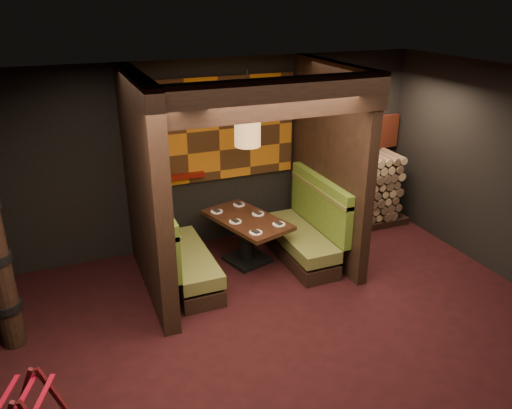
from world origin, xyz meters
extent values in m
cube|color=black|center=(0.00, 0.00, -0.01)|extent=(6.50, 5.50, 0.02)
cube|color=black|center=(0.00, 0.00, 2.86)|extent=(6.50, 5.50, 0.02)
cube|color=black|center=(0.00, 2.76, 1.43)|extent=(6.50, 0.02, 2.85)
cube|color=black|center=(-1.35, 1.65, 1.43)|extent=(0.20, 2.20, 2.85)
cube|color=black|center=(1.30, 1.70, 1.43)|extent=(0.15, 2.10, 2.85)
cube|color=black|center=(-0.02, 0.70, 2.63)|extent=(2.85, 0.18, 0.44)
cube|color=#AB5D11|center=(-0.02, 2.71, 1.82)|extent=(2.40, 0.06, 1.55)
cube|color=#AB5D11|center=(-1.23, 1.82, 1.85)|extent=(0.04, 1.85, 1.45)
cube|color=#5A0F07|center=(-0.60, 2.65, 1.18)|extent=(0.60, 0.12, 0.07)
cube|color=black|center=(-0.85, 1.65, 0.11)|extent=(0.55, 1.60, 0.22)
cube|color=brown|center=(-0.85, 1.65, 0.36)|extent=(0.55, 1.60, 0.18)
cube|color=#41611D|center=(-1.19, 1.65, 0.75)|extent=(0.12, 1.60, 0.78)
cube|color=brown|center=(-1.19, 1.65, 1.10)|extent=(0.15, 1.60, 0.06)
cube|color=black|center=(0.82, 1.65, 0.11)|extent=(0.55, 1.60, 0.22)
cube|color=brown|center=(0.82, 1.65, 0.36)|extent=(0.55, 1.60, 0.18)
cube|color=#41611D|center=(1.16, 1.65, 0.75)|extent=(0.12, 1.60, 0.78)
cube|color=brown|center=(1.16, 1.65, 1.10)|extent=(0.15, 1.60, 0.06)
cube|color=black|center=(0.09, 1.87, 0.03)|extent=(0.69, 0.69, 0.06)
cylinder|color=black|center=(0.09, 1.87, 0.32)|extent=(0.20, 0.20, 0.64)
cube|color=#3A1D12|center=(0.09, 1.87, 0.67)|extent=(1.08, 1.48, 0.06)
cylinder|color=white|center=(0.03, 1.37, 0.71)|extent=(0.18, 0.18, 0.01)
cube|color=black|center=(0.03, 1.37, 0.72)|extent=(0.10, 0.13, 0.02)
cylinder|color=white|center=(0.42, 1.49, 0.71)|extent=(0.18, 0.18, 0.01)
cube|color=black|center=(0.42, 1.49, 0.72)|extent=(0.10, 0.13, 0.02)
cylinder|color=white|center=(-0.11, 1.81, 0.71)|extent=(0.18, 0.18, 0.01)
cube|color=black|center=(-0.11, 1.81, 0.72)|extent=(0.10, 0.13, 0.02)
cylinder|color=white|center=(0.29, 1.93, 0.71)|extent=(0.18, 0.18, 0.01)
cube|color=black|center=(0.29, 1.93, 0.72)|extent=(0.10, 0.13, 0.02)
cylinder|color=white|center=(-0.24, 2.24, 0.71)|extent=(0.18, 0.18, 0.01)
cube|color=black|center=(-0.24, 2.24, 0.72)|extent=(0.10, 0.13, 0.02)
cylinder|color=white|center=(0.16, 2.36, 0.71)|extent=(0.18, 0.18, 0.01)
cube|color=black|center=(0.16, 2.36, 0.72)|extent=(0.10, 0.13, 0.02)
cylinder|color=#A67644|center=(0.09, 1.82, 2.02)|extent=(0.35, 0.35, 0.45)
sphere|color=#FFC672|center=(0.09, 1.82, 2.02)|extent=(0.18, 0.18, 0.18)
cylinder|color=black|center=(0.09, 1.82, 2.55)|extent=(0.02, 0.02, 0.61)
cube|color=#420C0F|center=(-2.91, -0.19, 0.29)|extent=(0.29, 0.14, 0.67)
cube|color=#420C0F|center=(-2.62, -0.30, 0.29)|extent=(0.29, 0.14, 0.67)
cube|color=maroon|center=(-2.98, -0.37, 0.54)|extent=(0.19, 0.40, 0.01)
cube|color=maroon|center=(-2.83, -0.43, 0.54)|extent=(0.19, 0.40, 0.01)
cube|color=maroon|center=(-2.69, -0.48, 0.54)|extent=(0.19, 0.40, 0.01)
cylinder|color=black|center=(-3.05, 1.10, 0.50)|extent=(0.31, 0.31, 0.09)
cube|color=black|center=(2.29, 2.35, 0.06)|extent=(1.73, 0.70, 0.12)
cube|color=brown|center=(2.29, 2.35, 0.67)|extent=(1.73, 0.70, 1.10)
cube|color=maroon|center=(2.29, 2.68, 1.50)|extent=(1.83, 0.10, 0.56)
cube|color=black|center=(1.39, 1.96, 1.43)|extent=(0.08, 0.08, 2.85)
camera|label=1|loc=(-2.27, -4.23, 3.67)|focal=35.00mm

